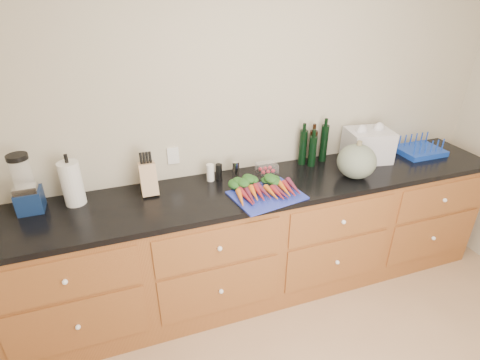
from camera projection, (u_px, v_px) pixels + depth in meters
name	position (u px, v px, depth m)	size (l,w,h in m)	color
wall_back	(252.00, 121.00, 2.74)	(4.10, 0.05, 2.60)	#BDB49C
cabinets	(265.00, 240.00, 2.87)	(3.60, 0.64, 0.90)	brown
countertop	(267.00, 186.00, 2.65)	(3.64, 0.62, 0.04)	black
cutting_board	(267.00, 195.00, 2.48)	(0.45, 0.34, 0.01)	#2331A7
carrots	(265.00, 189.00, 2.50)	(0.41, 0.30, 0.06)	orange
squash	(357.00, 161.00, 2.68)	(0.28, 0.28, 0.25)	#556252
blender_appliance	(26.00, 187.00, 2.25)	(0.15, 0.15, 0.38)	#0F2149
paper_towel	(72.00, 183.00, 2.34)	(0.13, 0.13, 0.29)	silver
knife_block	(148.00, 179.00, 2.48)	(0.11, 0.11, 0.21)	tan
grinder_salt	(210.00, 173.00, 2.66)	(0.05, 0.05, 0.12)	silver
grinder_pepper	(219.00, 172.00, 2.68)	(0.05, 0.05, 0.12)	black
canister_chrome	(236.00, 169.00, 2.71)	(0.05, 0.05, 0.12)	silver
tomato_box	(267.00, 168.00, 2.79)	(0.15, 0.12, 0.07)	white
bottles	(313.00, 147.00, 2.89)	(0.24, 0.12, 0.29)	black
grocery_bag	(368.00, 145.00, 2.95)	(0.34, 0.27, 0.25)	silver
dish_rack	(420.00, 149.00, 3.10)	(0.35, 0.28, 0.14)	#1338A9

